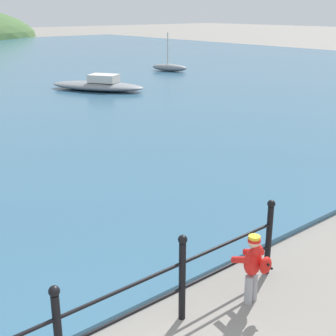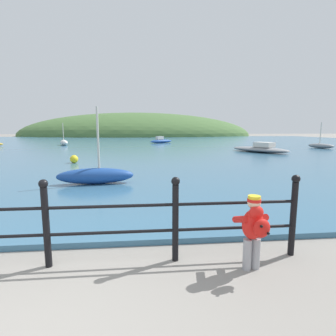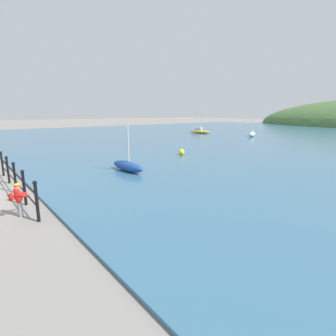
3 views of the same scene
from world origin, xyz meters
name	(u,v)px [view 1 (image 1 of 3)]	position (x,y,z in m)	size (l,w,h in m)	color
iron_railing	(58,333)	(-0.06, 1.50, 0.64)	(7.05, 0.12, 1.21)	black
child_in_coat	(254,263)	(2.66, 1.15, 0.61)	(0.42, 0.55, 1.00)	#99999E
boat_blue_hull	(169,67)	(17.66, 20.69, 0.34)	(1.61, 2.51, 2.37)	gray
boat_green_fishing	(98,85)	(10.24, 17.28, 0.35)	(3.89, 4.95, 0.77)	gray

